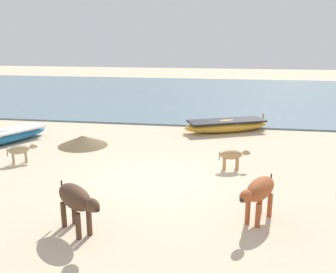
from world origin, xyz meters
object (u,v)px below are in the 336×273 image
object	(u,v)px
fishing_boat_0	(2,137)
calf_near_dun	(20,150)
cow_second_adult_dark	(76,200)
calf_far_tan	(232,155)
fishing_boat_1	(226,125)
cow_adult_rust	(259,191)

from	to	relation	value
fishing_boat_0	calf_near_dun	bearing A→B (deg)	71.57
cow_second_adult_dark	calf_near_dun	bearing A→B (deg)	172.52
calf_far_tan	cow_second_adult_dark	bearing A→B (deg)	-139.66
calf_far_tan	cow_second_adult_dark	distance (m)	5.59
fishing_boat_0	fishing_boat_1	xyz separation A→B (m)	(8.69, 3.31, 0.02)
fishing_boat_0	cow_adult_rust	xyz separation A→B (m)	(9.46, -4.96, 0.46)
calf_near_dun	cow_second_adult_dark	world-z (taller)	cow_second_adult_dark
fishing_boat_1	cow_adult_rust	bearing A→B (deg)	-108.49
fishing_boat_0	cow_second_adult_dark	bearing A→B (deg)	70.62
fishing_boat_0	calf_near_dun	xyz separation A→B (m)	(1.95, -2.05, 0.17)
fishing_boat_1	calf_near_dun	size ratio (longest dim) A/B	4.69
fishing_boat_1	calf_near_dun	world-z (taller)	fishing_boat_1
fishing_boat_0	cow_second_adult_dark	distance (m)	8.27
calf_near_dun	calf_far_tan	world-z (taller)	calf_far_tan
cow_adult_rust	calf_near_dun	world-z (taller)	cow_adult_rust
fishing_boat_0	cow_adult_rust	distance (m)	10.69
fishing_boat_1	calf_near_dun	xyz separation A→B (m)	(-6.74, -5.36, 0.16)
fishing_boat_1	fishing_boat_0	bearing A→B (deg)	177.06
fishing_boat_1	calf_far_tan	bearing A→B (deg)	-111.36
fishing_boat_1	cow_second_adult_dark	bearing A→B (deg)	-132.07
fishing_boat_1	calf_near_dun	distance (m)	8.61
cow_adult_rust	calf_near_dun	distance (m)	8.05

